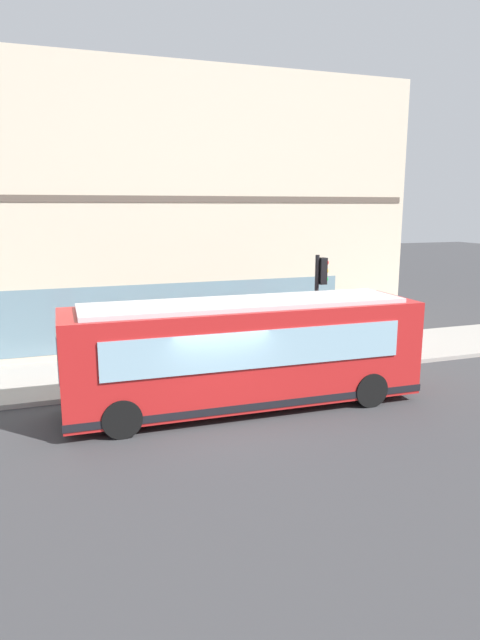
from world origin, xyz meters
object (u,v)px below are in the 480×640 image
at_px(city_bus_nearside, 244,354).
at_px(pedestrian_near_hydrant, 353,328).
at_px(traffic_light_near_corner, 320,289).
at_px(pedestrian_walking_along_curb, 152,348).
at_px(fire_hydrant, 145,350).
at_px(pedestrian_near_building_entrance, 341,316).
at_px(newspaper_vending_box, 259,350).

relative_size(city_bus_nearside, pedestrian_near_hydrant, 6.55).
bearing_deg(city_bus_nearside, traffic_light_near_corner, -56.05).
bearing_deg(traffic_light_near_corner, pedestrian_walking_along_curb, 84.37).
bearing_deg(fire_hydrant, pedestrian_near_building_entrance, -88.26).
height_order(traffic_light_near_corner, pedestrian_near_building_entrance, traffic_light_near_corner).
xyz_separation_m(fire_hydrant, newspaper_vending_box, (-1.67, -3.81, 0.09)).
distance_m(fire_hydrant, newspaper_vending_box, 4.16).
bearing_deg(pedestrian_walking_along_curb, newspaper_vending_box, -80.96).
bearing_deg(newspaper_vending_box, pedestrian_walking_along_curb, 99.04).
bearing_deg(pedestrian_walking_along_curb, fire_hydrant, -3.65).
height_order(city_bus_nearside, traffic_light_near_corner, traffic_light_near_corner).
distance_m(traffic_light_near_corner, fire_hydrant, 6.68).
distance_m(pedestrian_near_building_entrance, newspaper_vending_box, 4.86).
bearing_deg(pedestrian_walking_along_curb, traffic_light_near_corner, -95.63).
bearing_deg(pedestrian_walking_along_curb, city_bus_nearside, -145.51).
xyz_separation_m(traffic_light_near_corner, pedestrian_walking_along_curb, (0.56, 5.70, -1.71)).
bearing_deg(traffic_light_near_corner, newspaper_vending_box, 55.71).
relative_size(traffic_light_near_corner, newspaper_vending_box, 4.33).
distance_m(city_bus_nearside, traffic_light_near_corner, 4.57).
bearing_deg(newspaper_vending_box, pedestrian_near_building_entrance, -66.53).
bearing_deg(fire_hydrant, newspaper_vending_box, -113.70).
bearing_deg(fire_hydrant, pedestrian_near_hydrant, -99.15).
bearing_deg(pedestrian_near_hydrant, traffic_light_near_corner, 124.39).
height_order(traffic_light_near_corner, fire_hydrant, traffic_light_near_corner).
bearing_deg(pedestrian_near_hydrant, pedestrian_near_building_entrance, -12.99).
relative_size(pedestrian_near_hydrant, pedestrian_near_building_entrance, 0.85).
relative_size(pedestrian_walking_along_curb, pedestrian_near_building_entrance, 0.97).
bearing_deg(traffic_light_near_corner, pedestrian_near_hydrant, -55.61).
height_order(pedestrian_near_hydrant, newspaper_vending_box, pedestrian_near_hydrant).
xyz_separation_m(fire_hydrant, pedestrian_near_hydrant, (-1.27, -7.88, 0.52)).
bearing_deg(newspaper_vending_box, city_bus_nearside, 152.60).
relative_size(pedestrian_near_hydrant, newspaper_vending_box, 1.71).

